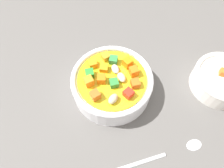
{
  "coord_description": "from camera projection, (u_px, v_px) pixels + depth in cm",
  "views": [
    {
      "loc": [
        5.44,
        20.67,
        40.08
      ],
      "look_at": [
        0.0,
        0.0,
        2.74
      ],
      "focal_mm": 32.87,
      "sensor_mm": 36.0,
      "label": 1
    }
  ],
  "objects": [
    {
      "name": "ground_plane",
      "position": [
        112.0,
        92.0,
        0.46
      ],
      "size": [
        140.0,
        140.0,
        2.0
      ],
      "primitive_type": "cube",
      "color": "#565451"
    },
    {
      "name": "soup_bowl_main",
      "position": [
        112.0,
        83.0,
        0.43
      ],
      "size": [
        16.75,
        16.75,
        6.88
      ],
      "color": "white",
      "rests_on": "ground_plane"
    },
    {
      "name": "spoon",
      "position": [
        160.0,
        156.0,
        0.38
      ],
      "size": [
        20.45,
        2.2,
        0.77
      ],
      "rotation": [
        0.0,
        0.0,
        3.18
      ],
      "color": "silver",
      "rests_on": "ground_plane"
    },
    {
      "name": "side_bowl_small",
      "position": [
        221.0,
        80.0,
        0.44
      ],
      "size": [
        12.27,
        12.27,
        5.2
      ],
      "color": "white",
      "rests_on": "ground_plane"
    }
  ]
}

